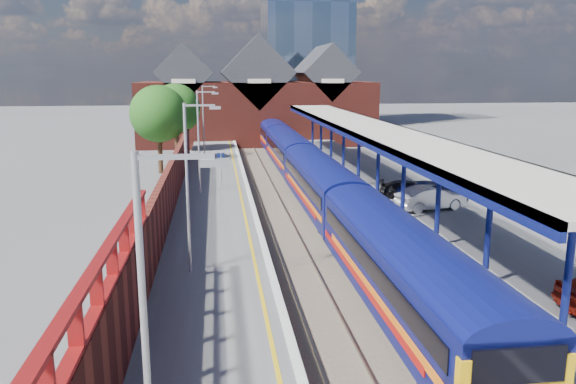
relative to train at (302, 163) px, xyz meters
name	(u,v)px	position (x,y,z in m)	size (l,w,h in m)	color
ground	(280,183)	(-1.49, 2.76, -2.12)	(240.00, 240.00, 0.00)	#5B5B5E
ballast_bed	(297,210)	(-1.49, -7.24, -2.09)	(6.00, 76.00, 0.06)	#473D33
rails	(297,209)	(-1.49, -7.24, -2.00)	(4.51, 76.00, 0.14)	slate
left_platform	(215,206)	(-6.99, -7.24, -1.62)	(5.00, 76.00, 1.00)	#565659
right_platform	(383,201)	(4.51, -7.24, -1.62)	(6.00, 76.00, 1.00)	#565659
coping_left	(250,197)	(-4.64, -7.24, -1.10)	(0.30, 76.00, 0.05)	silver
coping_right	(342,195)	(1.66, -7.24, -1.10)	(0.30, 76.00, 0.05)	silver
yellow_line	(241,198)	(-5.24, -7.24, -1.12)	(0.14, 76.00, 0.01)	yellow
train	(302,163)	(0.00, 0.00, 0.00)	(2.89, 65.91, 3.45)	#0C1158
canopy	(370,129)	(3.99, -5.29, 3.13)	(4.50, 52.00, 4.48)	navy
lamp_post_a	(153,335)	(-7.86, -35.24, 2.87)	(1.48, 0.18, 7.00)	#A5A8AA
lamp_post_b	(190,178)	(-7.86, -21.24, 2.87)	(1.48, 0.18, 7.00)	#A5A8AA
lamp_post_c	(200,135)	(-7.86, -5.24, 2.87)	(1.48, 0.18, 7.00)	#A5A8AA
lamp_post_d	(205,117)	(-7.86, 10.76, 2.87)	(1.48, 0.18, 7.00)	#A5A8AA
platform_sign	(221,164)	(-6.49, -3.24, 0.57)	(0.55, 0.08, 2.50)	#A5A8AA
brick_wall	(166,200)	(-9.59, -13.71, 0.33)	(0.35, 50.00, 3.86)	#5E1F18
station_building	(256,102)	(-1.49, 30.75, 3.33)	(30.00, 12.12, 13.78)	#5E1F18
glass_tower	(306,5)	(8.51, 52.76, 18.08)	(14.20, 14.20, 40.30)	slate
tree_near	(160,115)	(-11.84, 8.66, 3.23)	(5.20, 5.20, 8.10)	#382314
tree_far	(177,110)	(-10.84, 16.66, 3.23)	(5.20, 5.20, 8.10)	#382314
parked_car_silver	(431,198)	(6.05, -12.02, -0.40)	(1.52, 4.35, 1.43)	silver
parked_car_dark	(409,189)	(5.83, -8.65, -0.56)	(1.58, 3.88, 1.13)	black
parked_car_blue	(433,192)	(7.01, -9.91, -0.48)	(2.14, 4.64, 1.29)	navy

